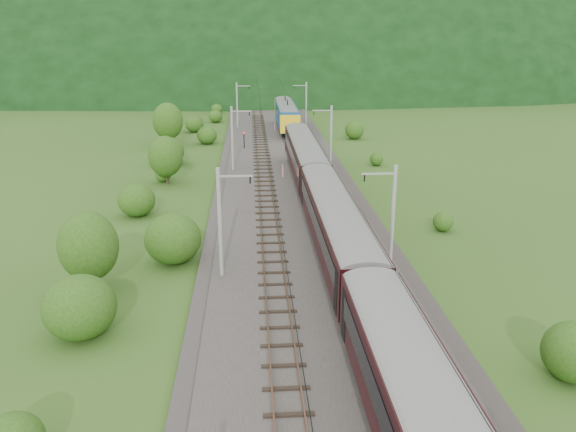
{
  "coord_description": "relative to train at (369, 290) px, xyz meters",
  "views": [
    {
      "loc": [
        -3.89,
        -37.65,
        17.35
      ],
      "look_at": [
        -0.95,
        6.3,
        2.6
      ],
      "focal_mm": 35.0,
      "sensor_mm": 36.0,
      "label": 1
    }
  ],
  "objects": [
    {
      "name": "signal",
      "position": [
        -7.3,
        55.68,
        -2.06
      ],
      "size": [
        0.27,
        0.27,
        2.43
      ],
      "color": "black",
      "rests_on": "railbed"
    },
    {
      "name": "track_left",
      "position": [
        -4.8,
        20.22,
        -3.42
      ],
      "size": [
        2.4,
        220.0,
        0.27
      ],
      "color": "brown",
      "rests_on": "railbed"
    },
    {
      "name": "overhead_wires",
      "position": [
        -2.4,
        20.22,
        3.31
      ],
      "size": [
        4.83,
        198.0,
        0.03
      ],
      "color": "black",
      "rests_on": "ground"
    },
    {
      "name": "hazard_post_near",
      "position": [
        -2.52,
        38.27,
        -2.72
      ],
      "size": [
        0.16,
        0.16,
        1.55
      ],
      "primitive_type": "cylinder",
      "color": "red",
      "rests_on": "railbed"
    },
    {
      "name": "railbed",
      "position": [
        -2.4,
        20.22,
        -3.64
      ],
      "size": [
        14.0,
        220.0,
        0.3
      ],
      "primitive_type": "cube",
      "color": "#38332D",
      "rests_on": "ground"
    },
    {
      "name": "vegetation_left",
      "position": [
        -16.12,
        22.04,
        -1.34
      ],
      "size": [
        11.03,
        145.97,
        6.66
      ],
      "color": "#1F4713",
      "rests_on": "ground"
    },
    {
      "name": "mountain_ridge",
      "position": [
        -122.4,
        310.22,
        -3.79
      ],
      "size": [
        336.0,
        280.0,
        132.0
      ],
      "primitive_type": "ellipsoid",
      "color": "black",
      "rests_on": "ground"
    },
    {
      "name": "train",
      "position": [
        0.0,
        0.0,
        0.0
      ],
      "size": [
        3.23,
        153.41,
        5.64
      ],
      "color": "black",
      "rests_on": "ground"
    },
    {
      "name": "hazard_post_far",
      "position": [
        -2.08,
        70.84,
        -2.81
      ],
      "size": [
        0.15,
        0.15,
        1.37
      ],
      "primitive_type": "cylinder",
      "color": "red",
      "rests_on": "railbed"
    },
    {
      "name": "ground",
      "position": [
        -2.4,
        10.22,
        -3.79
      ],
      "size": [
        600.0,
        600.0,
        0.0
      ],
      "primitive_type": "plane",
      "color": "#2E5019",
      "rests_on": "ground"
    },
    {
      "name": "track_right",
      "position": [
        0.0,
        20.22,
        -3.42
      ],
      "size": [
        2.4,
        220.0,
        0.27
      ],
      "color": "brown",
      "rests_on": "railbed"
    },
    {
      "name": "mountain_main",
      "position": [
        -2.4,
        270.22,
        -3.79
      ],
      "size": [
        504.0,
        360.0,
        244.0
      ],
      "primitive_type": "ellipsoid",
      "color": "black",
      "rests_on": "ground"
    },
    {
      "name": "vegetation_right",
      "position": [
        10.4,
        25.32,
        -2.51
      ],
      "size": [
        3.89,
        96.34,
        2.88
      ],
      "color": "#1F4713",
      "rests_on": "ground"
    },
    {
      "name": "catenary_right",
      "position": [
        3.72,
        42.22,
        0.71
      ],
      "size": [
        2.54,
        192.28,
        8.0
      ],
      "color": "gray",
      "rests_on": "railbed"
    },
    {
      "name": "catenary_left",
      "position": [
        -8.52,
        42.22,
        0.71
      ],
      "size": [
        2.54,
        192.28,
        8.0
      ],
      "color": "gray",
      "rests_on": "railbed"
    }
  ]
}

